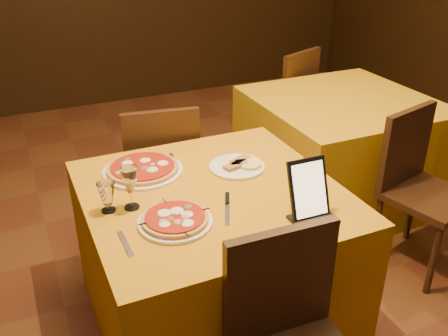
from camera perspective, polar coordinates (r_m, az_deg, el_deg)
name	(u,v)px	position (r m, az deg, el deg)	size (l,w,h in m)	color
floor	(230,321)	(2.65, 0.65, -17.12)	(6.00, 7.00, 0.01)	#5E2D19
main_table	(213,259)	(2.41, -1.30, -10.32)	(1.10, 1.10, 0.75)	#C07F0C
side_table	(338,151)	(3.53, 12.93, 1.92)	(1.10, 1.10, 0.75)	#BA850B
chair_main_far	(160,171)	(3.02, -7.37, -0.37)	(0.43, 0.43, 0.91)	#30210F
chair_side_near	(429,196)	(2.96, 22.42, -3.02)	(0.45, 0.45, 0.91)	black
chair_side_far	(280,103)	(4.12, 6.40, 7.40)	(0.43, 0.43, 0.91)	black
pizza_near	(175,220)	(1.98, -5.61, -5.97)	(0.30, 0.30, 0.03)	white
pizza_far	(143,169)	(2.38, -9.27, -0.16)	(0.37, 0.37, 0.03)	white
cutlet_dish	(237,166)	(2.39, 1.48, 0.28)	(0.27, 0.27, 0.03)	white
wine_glass	(130,188)	(2.06, -10.68, -2.24)	(0.08, 0.08, 0.19)	#F3F58B
water_glass	(107,197)	(2.08, -13.22, -3.26)	(0.06, 0.06, 0.13)	silver
tablet	(309,189)	(2.00, 9.64, -2.34)	(0.17, 0.01, 0.24)	black
knife	(227,210)	(2.06, 0.38, -4.83)	(0.23, 0.02, 0.01)	silver
fork_near	(126,244)	(1.90, -11.18, -8.49)	(0.17, 0.02, 0.01)	silver
fork_far	(174,160)	(2.47, -5.79, 0.87)	(0.16, 0.02, 0.01)	silver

